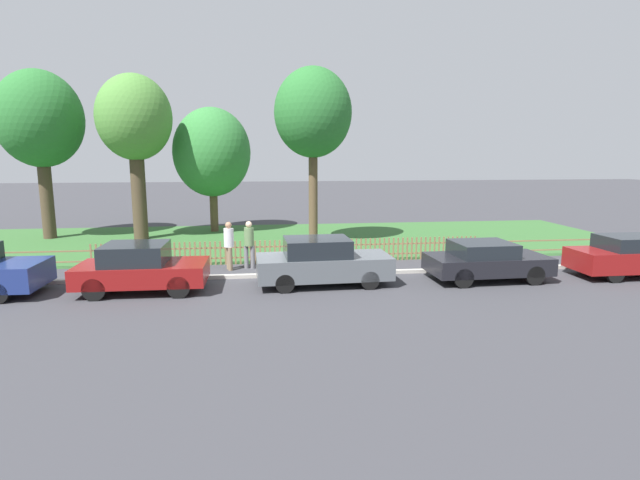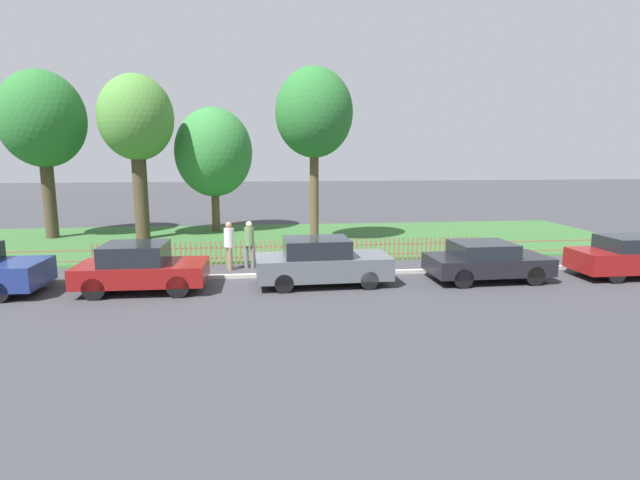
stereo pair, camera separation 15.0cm
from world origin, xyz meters
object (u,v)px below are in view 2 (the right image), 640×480
object	(u,v)px
parked_car_navy_estate	(321,262)
tree_behind_motorcycle	(136,121)
parked_car_black_saloon	(141,267)
parked_car_red_compact	(486,261)
covered_motorcycle	(321,250)
pedestrian_by_lamp	(249,242)
pedestrian_near_fence	(229,243)
tree_mid_park	(214,153)
tree_nearest_kerb	(42,121)
tree_far_left	(314,114)
parked_car_white_van	(640,256)

from	to	relation	value
parked_car_navy_estate	tree_behind_motorcycle	size ratio (longest dim) A/B	0.54
parked_car_black_saloon	parked_car_red_compact	xyz separation A→B (m)	(10.75, 0.04, -0.07)
covered_motorcycle	pedestrian_by_lamp	bearing A→B (deg)	172.35
tree_behind_motorcycle	pedestrian_by_lamp	xyz separation A→B (m)	(5.26, -6.96, -4.61)
parked_car_red_compact	pedestrian_near_fence	bearing A→B (deg)	161.97
tree_mid_park	pedestrian_near_fence	xyz separation A→B (m)	(1.26, -9.18, -3.15)
tree_nearest_kerb	pedestrian_by_lamp	world-z (taller)	tree_nearest_kerb
pedestrian_near_fence	pedestrian_by_lamp	distance (m)	0.71
tree_mid_park	pedestrian_near_fence	bearing A→B (deg)	-82.18
parked_car_black_saloon	tree_far_left	world-z (taller)	tree_far_left
tree_far_left	tree_nearest_kerb	bearing A→B (deg)	166.36
tree_behind_motorcycle	tree_mid_park	distance (m)	4.16
tree_nearest_kerb	pedestrian_near_fence	distance (m)	12.85
parked_car_black_saloon	parked_car_red_compact	bearing A→B (deg)	0.83
parked_car_red_compact	tree_far_left	xyz separation A→B (m)	(-4.79, 7.36, 5.13)
parked_car_navy_estate	tree_far_left	size ratio (longest dim) A/B	0.54
tree_nearest_kerb	pedestrian_by_lamp	distance (m)	13.26
parked_car_black_saloon	pedestrian_by_lamp	size ratio (longest dim) A/B	2.19
tree_behind_motorcycle	pedestrian_near_fence	size ratio (longest dim) A/B	4.51
covered_motorcycle	tree_behind_motorcycle	size ratio (longest dim) A/B	0.25
tree_far_left	pedestrian_by_lamp	distance (m)	7.30
parked_car_white_van	tree_far_left	distance (m)	13.54
parked_car_white_van	tree_nearest_kerb	bearing A→B (deg)	155.20
parked_car_white_van	parked_car_navy_estate	bearing A→B (deg)	179.09
pedestrian_near_fence	tree_mid_park	bearing A→B (deg)	171.28
parked_car_navy_estate	pedestrian_by_lamp	xyz separation A→B (m)	(-2.28, 2.58, 0.23)
pedestrian_by_lamp	parked_car_navy_estate	bearing A→B (deg)	-28.51
parked_car_navy_estate	parked_car_white_van	bearing A→B (deg)	-2.90
parked_car_red_compact	tree_nearest_kerb	xyz separation A→B (m)	(-17.33, 10.40, 4.94)
tree_nearest_kerb	parked_car_navy_estate	bearing A→B (deg)	-40.73
parked_car_red_compact	tree_mid_park	world-z (taller)	tree_mid_park
parked_car_red_compact	tree_mid_park	xyz separation A→B (m)	(-9.57, 11.68, 3.47)
parked_car_black_saloon	tree_nearest_kerb	xyz separation A→B (m)	(-6.58, 10.44, 4.87)
parked_car_white_van	tree_mid_park	size ratio (longest dim) A/B	0.70
tree_nearest_kerb	tree_far_left	size ratio (longest dim) A/B	1.02
parked_car_red_compact	covered_motorcycle	bearing A→B (deg)	154.04
covered_motorcycle	tree_behind_motorcycle	bearing A→B (deg)	136.56
parked_car_red_compact	pedestrian_near_fence	world-z (taller)	pedestrian_near_fence
parked_car_red_compact	covered_motorcycle	distance (m)	5.58
parked_car_red_compact	pedestrian_by_lamp	distance (m)	8.07
parked_car_navy_estate	tree_nearest_kerb	xyz separation A→B (m)	(-11.99, 10.33, 4.86)
pedestrian_near_fence	pedestrian_by_lamp	bearing A→B (deg)	85.79
tree_nearest_kerb	tree_mid_park	size ratio (longest dim) A/B	1.23
parked_car_red_compact	parked_car_white_van	xyz separation A→B (m)	(5.28, -0.12, 0.05)
parked_car_red_compact	tree_mid_park	size ratio (longest dim) A/B	0.60
tree_behind_motorcycle	pedestrian_by_lamp	world-z (taller)	tree_behind_motorcycle
tree_far_left	pedestrian_by_lamp	size ratio (longest dim) A/B	4.59
parked_car_red_compact	tree_far_left	bearing A→B (deg)	121.77
parked_car_black_saloon	tree_nearest_kerb	world-z (taller)	tree_nearest_kerb
parked_car_black_saloon	parked_car_white_van	distance (m)	16.03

